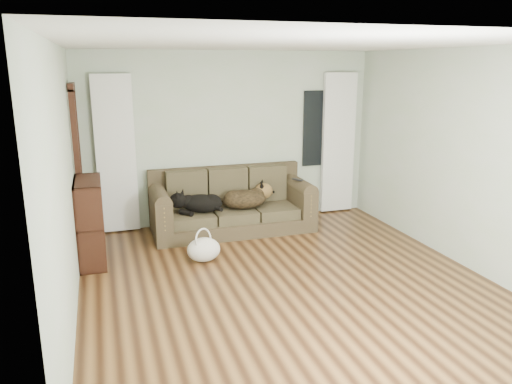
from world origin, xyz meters
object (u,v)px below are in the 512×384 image
object	(u,v)px
dog_black_lab	(199,203)
bookshelf	(90,223)
sofa	(232,201)
tote_bag	(204,249)
dog_shepherd	(247,198)

from	to	relation	value
dog_black_lab	bookshelf	bearing A→B (deg)	-130.98
bookshelf	sofa	bearing A→B (deg)	16.93
tote_bag	bookshelf	size ratio (longest dim) A/B	0.40
sofa	dog_shepherd	xyz separation A→B (m)	(0.20, -0.04, 0.04)
dog_shepherd	sofa	bearing A→B (deg)	-10.43
dog_black_lab	bookshelf	distance (m)	1.59
dog_shepherd	bookshelf	distance (m)	2.26
dog_black_lab	tote_bag	distance (m)	1.06
dog_shepherd	bookshelf	xyz separation A→B (m)	(-2.18, -0.60, 0.01)
bookshelf	dog_shepherd	bearing A→B (deg)	14.28
tote_bag	sofa	bearing A→B (deg)	58.04
tote_bag	dog_shepherd	bearing A→B (deg)	49.50
dog_shepherd	bookshelf	bearing A→B (deg)	16.91
dog_black_lab	tote_bag	world-z (taller)	dog_black_lab
sofa	tote_bag	distance (m)	1.27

